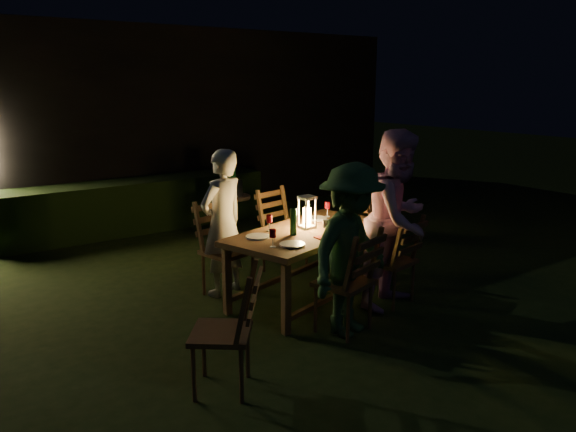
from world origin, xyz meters
TOP-DOWN VIEW (x-y plane):
  - garden_envelope at (-0.01, 6.15)m, footprint 40.00×40.00m
  - dining_table at (-0.04, -0.11)m, footprint 2.03×1.40m
  - chair_near_left at (-0.25, -0.98)m, footprint 0.59×0.61m
  - chair_near_right at (0.61, -0.73)m, footprint 0.53×0.56m
  - chair_far_left at (-0.69, 0.50)m, footprint 0.58×0.61m
  - chair_far_right at (0.27, 0.78)m, footprint 0.57×0.59m
  - chair_end at (1.14, 0.24)m, footprint 0.51×0.48m
  - chair_spare at (-1.68, -1.24)m, footprint 0.66×0.66m
  - person_house_side at (-0.70, 0.55)m, footprint 0.67×0.53m
  - person_opp_right at (0.63, -0.77)m, footprint 1.06×0.92m
  - person_opp_left at (-0.24, -1.03)m, footprint 1.16×0.86m
  - lantern at (-0.00, -0.05)m, footprint 0.16×0.16m
  - plate_far_left at (-0.63, -0.06)m, footprint 0.25×0.25m
  - plate_near_left at (-0.50, -0.48)m, footprint 0.25×0.25m
  - plate_far_right at (0.33, 0.23)m, footprint 0.25×0.25m
  - plate_near_right at (0.46, -0.20)m, footprint 0.25×0.25m
  - wineglass_a at (-0.40, 0.07)m, footprint 0.06×0.06m
  - wineglass_b at (-0.69, -0.43)m, footprint 0.06×0.06m
  - wineglass_c at (0.33, -0.30)m, footprint 0.06×0.06m
  - wineglass_d at (0.51, 0.23)m, footprint 0.06×0.06m
  - wineglass_e at (-0.05, -0.43)m, footprint 0.06×0.06m
  - bottle_table at (-0.28, -0.18)m, footprint 0.07×0.07m
  - napkin_left at (-0.09, -0.46)m, footprint 0.18×0.14m
  - napkin_right at (0.57, -0.25)m, footprint 0.18×0.14m
  - phone at (-0.55, -0.58)m, footprint 0.14×0.07m
  - side_table at (0.38, 2.24)m, footprint 0.52×0.52m
  - ice_bucket at (0.38, 2.24)m, footprint 0.30×0.30m
  - bottle_bucket_a at (0.33, 2.20)m, footprint 0.07×0.07m
  - bottle_bucket_b at (0.43, 2.28)m, footprint 0.07×0.07m

SIDE VIEW (x-z plane):
  - chair_end at x=1.14m, z-range -0.19..0.75m
  - chair_near_right at x=0.61m, z-range -0.20..0.80m
  - chair_spare at x=-1.68m, z-range -0.20..0.81m
  - chair_near_left at x=-0.25m, z-range -0.21..0.84m
  - chair_far_right at x=0.27m, z-range -0.21..0.85m
  - chair_far_left at x=-0.69m, z-range -0.21..0.87m
  - side_table at x=0.38m, z-range 0.27..0.97m
  - dining_table at x=-0.04m, z-range 0.31..1.08m
  - phone at x=-0.55m, z-range 0.77..0.78m
  - napkin_left at x=-0.09m, z-range 0.77..0.78m
  - napkin_right at x=0.57m, z-range 0.77..0.78m
  - plate_far_left at x=-0.63m, z-range 0.77..0.78m
  - plate_near_left at x=-0.50m, z-range 0.77..0.78m
  - plate_far_right at x=0.33m, z-range 0.77..0.78m
  - plate_near_right at x=0.46m, z-range 0.77..0.78m
  - person_opp_left at x=-0.24m, z-range 0.00..1.61m
  - person_house_side at x=-0.70m, z-range 0.00..1.61m
  - ice_bucket at x=0.38m, z-range 0.70..0.92m
  - wineglass_a at x=-0.40m, z-range 0.77..0.95m
  - wineglass_b at x=-0.69m, z-range 0.77..0.95m
  - wineglass_c at x=0.33m, z-range 0.77..0.95m
  - wineglass_d at x=0.51m, z-range 0.77..0.95m
  - wineglass_e at x=-0.05m, z-range 0.77..0.95m
  - bottle_bucket_a at x=0.33m, z-range 0.70..1.02m
  - bottle_bucket_b at x=0.43m, z-range 0.70..1.02m
  - bottle_table at x=-0.28m, z-range 0.77..1.05m
  - person_opp_right at x=0.63m, z-range 0.00..1.84m
  - lantern at x=0.00m, z-range 0.75..1.10m
  - garden_envelope at x=-0.01m, z-range -0.02..3.18m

